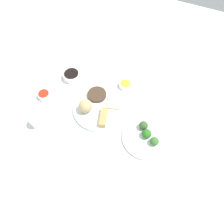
{
  "coord_description": "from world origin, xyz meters",
  "views": [
    {
      "loc": [
        0.56,
        0.35,
        1.0
      ],
      "look_at": [
        0.02,
        0.11,
        0.06
      ],
      "focal_mm": 35.79,
      "sensor_mm": 36.0,
      "label": 1
    }
  ],
  "objects_px": {
    "sauce_ramekin_sweet_and_sour": "(44,95)",
    "main_plate": "(100,108)",
    "sauce_ramekin_hot_mustard": "(125,85)",
    "teacup": "(36,121)",
    "soy_sauce_bowl": "(72,76)",
    "broccoli_plate": "(146,138)"
  },
  "relations": [
    {
      "from": "sauce_ramekin_sweet_and_sour",
      "to": "main_plate",
      "type": "bearing_deg",
      "value": 100.11
    },
    {
      "from": "main_plate",
      "to": "sauce_ramekin_sweet_and_sour",
      "type": "height_order",
      "value": "sauce_ramekin_sweet_and_sour"
    },
    {
      "from": "sauce_ramekin_hot_mustard",
      "to": "teacup",
      "type": "xyz_separation_m",
      "value": [
        0.4,
        -0.31,
        0.02
      ]
    },
    {
      "from": "soy_sauce_bowl",
      "to": "sauce_ramekin_hot_mustard",
      "type": "height_order",
      "value": "soy_sauce_bowl"
    },
    {
      "from": "sauce_ramekin_hot_mustard",
      "to": "teacup",
      "type": "relative_size",
      "value": 1.14
    },
    {
      "from": "sauce_ramekin_sweet_and_sour",
      "to": "teacup",
      "type": "relative_size",
      "value": 1.14
    },
    {
      "from": "soy_sauce_bowl",
      "to": "sauce_ramekin_hot_mustard",
      "type": "bearing_deg",
      "value": 102.02
    },
    {
      "from": "main_plate",
      "to": "teacup",
      "type": "xyz_separation_m",
      "value": [
        0.21,
        -0.24,
        0.02
      ]
    },
    {
      "from": "broccoli_plate",
      "to": "sauce_ramekin_hot_mustard",
      "type": "distance_m",
      "value": 0.33
    },
    {
      "from": "sauce_ramekin_sweet_and_sour",
      "to": "teacup",
      "type": "xyz_separation_m",
      "value": [
        0.16,
        0.06,
        0.02
      ]
    },
    {
      "from": "main_plate",
      "to": "sauce_ramekin_hot_mustard",
      "type": "distance_m",
      "value": 0.2
    },
    {
      "from": "soy_sauce_bowl",
      "to": "sauce_ramekin_hot_mustard",
      "type": "distance_m",
      "value": 0.31
    },
    {
      "from": "sauce_ramekin_hot_mustard",
      "to": "teacup",
      "type": "bearing_deg",
      "value": -37.58
    },
    {
      "from": "main_plate",
      "to": "broccoli_plate",
      "type": "xyz_separation_m",
      "value": [
        0.06,
        0.27,
        -0.0
      ]
    },
    {
      "from": "sauce_ramekin_hot_mustard",
      "to": "teacup",
      "type": "distance_m",
      "value": 0.51
    },
    {
      "from": "broccoli_plate",
      "to": "sauce_ramekin_hot_mustard",
      "type": "height_order",
      "value": "sauce_ramekin_hot_mustard"
    },
    {
      "from": "teacup",
      "to": "main_plate",
      "type": "bearing_deg",
      "value": 131.22
    },
    {
      "from": "soy_sauce_bowl",
      "to": "teacup",
      "type": "distance_m",
      "value": 0.34
    },
    {
      "from": "main_plate",
      "to": "sauce_ramekin_hot_mustard",
      "type": "relative_size",
      "value": 4.24
    },
    {
      "from": "sauce_ramekin_hot_mustard",
      "to": "sauce_ramekin_sweet_and_sour",
      "type": "relative_size",
      "value": 1.0
    },
    {
      "from": "main_plate",
      "to": "sauce_ramekin_sweet_and_sour",
      "type": "bearing_deg",
      "value": -79.89
    },
    {
      "from": "soy_sauce_bowl",
      "to": "sauce_ramekin_sweet_and_sour",
      "type": "height_order",
      "value": "soy_sauce_bowl"
    }
  ]
}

